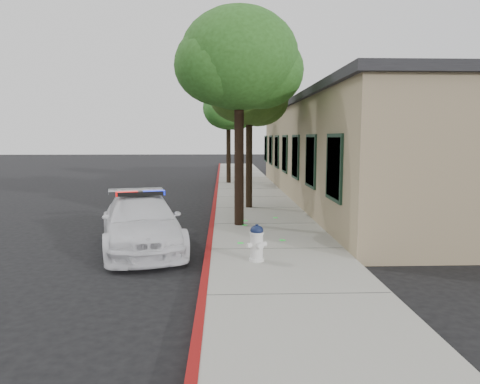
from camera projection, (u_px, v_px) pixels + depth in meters
name	position (u px, v px, depth m)	size (l,w,h in m)	color
ground	(206.00, 255.00, 10.25)	(120.00, 120.00, 0.00)	black
sidewalk	(264.00, 226.00, 13.27)	(3.20, 60.00, 0.15)	gray
red_curb	(212.00, 226.00, 13.21)	(0.14, 60.00, 0.16)	maroon
clapboard_building	(369.00, 150.00, 19.16)	(7.30, 20.89, 4.24)	#8F795D
police_car	(141.00, 222.00, 10.85)	(2.84, 4.76, 1.41)	white
fire_hydrant	(257.00, 243.00, 9.22)	(0.44, 0.38, 0.77)	white
street_tree_near	(239.00, 63.00, 12.52)	(3.68, 3.37, 6.17)	black
street_tree_mid	(249.00, 95.00, 15.88)	(2.89, 2.85, 5.36)	black
street_tree_far	(229.00, 110.00, 24.63)	(2.90, 2.89, 5.35)	black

